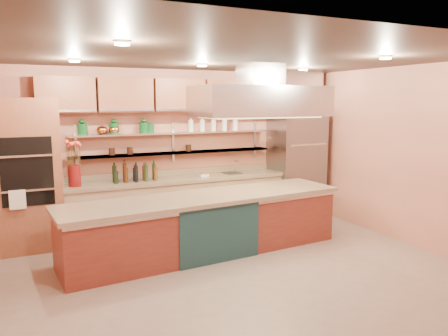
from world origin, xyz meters
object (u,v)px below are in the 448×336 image
copper_kettle (102,130)px  green_canister (150,128)px  refrigerator (296,163)px  island (206,224)px  kitchen_scale (204,174)px  flower_vase (75,176)px

copper_kettle → green_canister: bearing=0.0°
refrigerator → island: (-2.44, -1.25, -0.61)m
kitchen_scale → copper_kettle: (-1.70, 0.22, 0.81)m
kitchen_scale → copper_kettle: 1.90m
island → green_canister: bearing=100.5°
refrigerator → green_canister: refrigerator is taller
green_canister → flower_vase: bearing=-170.3°
flower_vase → copper_kettle: bearing=24.5°
island → flower_vase: size_ratio=12.51×
island → copper_kettle: 2.34m
refrigerator → copper_kettle: bearing=176.4°
refrigerator → green_canister: size_ratio=13.24×
island → copper_kettle: bearing=124.5°
refrigerator → green_canister: (-2.84, 0.23, 0.74)m
copper_kettle → green_canister: green_canister is taller
kitchen_scale → green_canister: (-0.90, 0.22, 0.82)m
refrigerator → copper_kettle: 3.73m
island → kitchen_scale: bearing=64.0°
kitchen_scale → flower_vase: bearing=-162.0°
refrigerator → kitchen_scale: size_ratio=13.97×
refrigerator → flower_vase: 4.13m
flower_vase → copper_kettle: copper_kettle is taller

